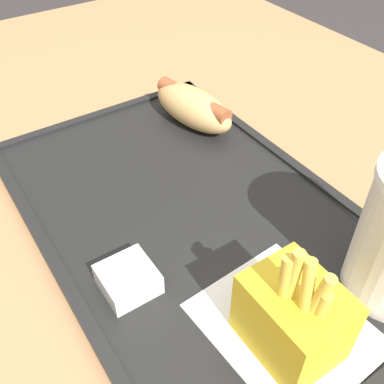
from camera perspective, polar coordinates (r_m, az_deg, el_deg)
food_tray at (r=0.48m, az=0.00°, el=-3.09°), size 0.47×0.30×0.01m
paper_napkin at (r=0.40m, az=11.69°, el=-16.30°), size 0.14×0.12×0.00m
hot_dog_far at (r=0.59m, az=0.14°, el=10.84°), size 0.14×0.07×0.05m
fries_carton at (r=0.36m, az=12.74°, el=-15.26°), size 0.08×0.06×0.11m
sauce_cup_mayo at (r=0.41m, az=-8.13°, el=-10.83°), size 0.05×0.05×0.02m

